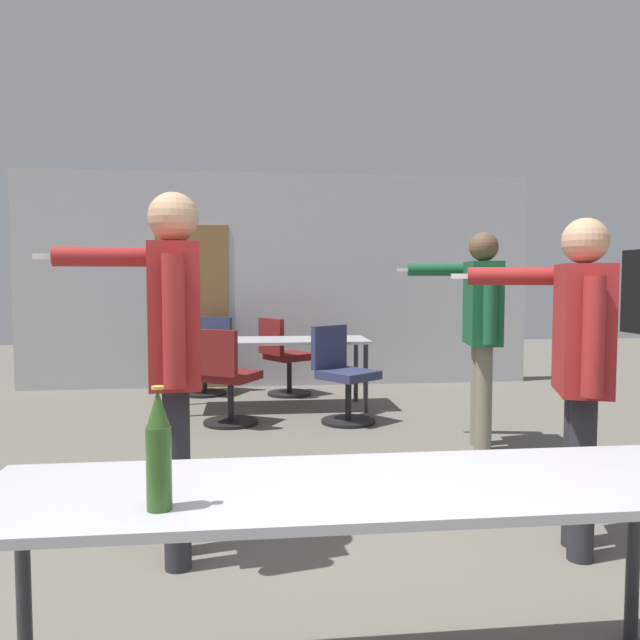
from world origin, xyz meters
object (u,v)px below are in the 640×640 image
Objects in this scene: person_far_watching at (579,352)px; office_chair_near_pushed at (208,359)px; office_chair_mid_tucked at (284,359)px; office_chair_far_left at (226,381)px; person_near_casual at (481,318)px; person_left_plaid at (172,339)px; beer_bottle at (159,452)px; office_chair_side_rolled at (343,377)px.

office_chair_near_pushed is at bearing 43.71° from person_far_watching.
office_chair_mid_tucked is at bearing 34.58° from person_far_watching.
office_chair_mid_tucked is 1.58m from office_chair_far_left.
office_chair_far_left is (-0.62, -1.45, -0.00)m from office_chair_mid_tucked.
person_left_plaid is at bearing 138.29° from person_near_casual.
person_near_casual reaches higher than office_chair_far_left.
person_near_casual is 5.06× the size of beer_bottle.
person_near_casual is at bearing 55.90° from beer_bottle.
person_left_plaid is at bearing 28.69° from office_chair_side_rolled.
office_chair_far_left is (-2.08, 1.01, -0.63)m from person_near_casual.
beer_bottle is (-0.03, -4.12, 0.48)m from office_chair_far_left.
office_chair_side_rolled is at bearing 157.37° from office_chair_near_pushed.
office_chair_far_left is at bearing 51.10° from person_far_watching.
person_far_watching reaches higher than office_chair_side_rolled.
person_far_watching reaches higher than office_chair_far_left.
person_far_watching is at bearing -177.58° from person_near_casual.
person_far_watching reaches higher than office_chair_near_pushed.
office_chair_far_left is 1.01× the size of office_chair_near_pushed.
office_chair_mid_tucked is (0.77, 4.26, -0.66)m from person_left_plaid.
office_chair_side_rolled is (-0.74, 2.99, -0.59)m from person_far_watching.
office_chair_side_rolled is 1.11m from office_chair_far_left.
person_left_plaid is 1.95× the size of office_chair_mid_tucked.
office_chair_mid_tucked is at bearing 83.37° from beer_bottle.
office_chair_side_rolled reaches higher than office_chair_mid_tucked.
office_chair_side_rolled is 1.01× the size of office_chair_near_pushed.
person_far_watching is at bearing -99.45° from person_left_plaid.
person_near_casual is at bearing -56.70° from person_left_plaid.
beer_bottle reaches higher than office_chair_side_rolled.
person_left_plaid is (-1.99, 0.13, 0.07)m from person_far_watching.
person_near_casual is at bearing 12.19° from person_far_watching.
beer_bottle reaches higher than office_chair_near_pushed.
office_chair_side_rolled is 1.49m from office_chair_mid_tucked.
person_far_watching is 1.82× the size of office_chair_side_rolled.
person_left_plaid is 5.17× the size of beer_bottle.
office_chair_near_pushed is (-0.14, 4.50, -0.67)m from person_left_plaid.
office_chair_side_rolled is at bearing -29.50° from person_left_plaid.
office_chair_far_left is at bearing -55.88° from office_chair_mid_tucked.
office_chair_near_pushed is (-1.39, 1.64, -0.01)m from office_chair_side_rolled.
office_chair_side_rolled is 4.34m from beer_bottle.
office_chair_mid_tucked is (-1.46, 2.46, -0.63)m from person_near_casual.
office_chair_mid_tucked is at bearing -108.38° from office_chair_side_rolled.
person_left_plaid is 1.94× the size of office_chair_side_rolled.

